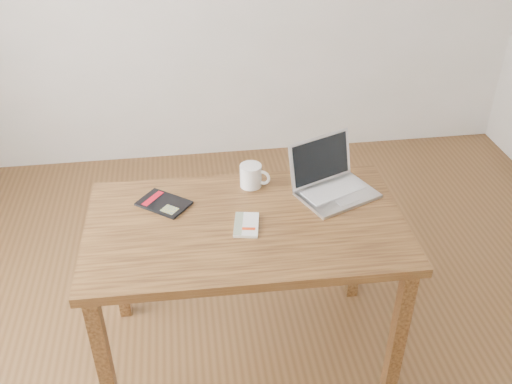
{
  "coord_description": "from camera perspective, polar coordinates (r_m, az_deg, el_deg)",
  "views": [
    {
      "loc": [
        -0.35,
        -1.7,
        2.12
      ],
      "look_at": [
        -0.08,
        0.17,
        0.85
      ],
      "focal_mm": 40.0,
      "sensor_mm": 36.0,
      "label": 1
    }
  ],
  "objects": [
    {
      "name": "black_guidebook",
      "position": [
        2.41,
        -9.21,
        -1.13
      ],
      "size": [
        0.25,
        0.23,
        0.01
      ],
      "rotation": [
        0.0,
        0.0,
        0.91
      ],
      "color": "black",
      "rests_on": "desk"
    },
    {
      "name": "coffee_mug",
      "position": [
        2.47,
        -0.46,
        1.68
      ],
      "size": [
        0.13,
        0.09,
        0.1
      ],
      "rotation": [
        0.0,
        0.0,
        -0.45
      ],
      "color": "white",
      "rests_on": "desk"
    },
    {
      "name": "white_guidebook",
      "position": [
        2.25,
        -0.99,
        -3.3
      ],
      "size": [
        0.12,
        0.17,
        0.01
      ],
      "rotation": [
        0.0,
        0.0,
        -0.18
      ],
      "color": "silver",
      "rests_on": "desk"
    },
    {
      "name": "desk",
      "position": [
        2.33,
        -1.01,
        -4.78
      ],
      "size": [
        1.29,
        0.75,
        0.75
      ],
      "rotation": [
        0.0,
        0.0,
        -0.02
      ],
      "color": "brown",
      "rests_on": "ground"
    },
    {
      "name": "room",
      "position": [
        1.88,
        1.21,
        9.96
      ],
      "size": [
        4.04,
        4.04,
        2.7
      ],
      "color": "brown",
      "rests_on": "ground"
    },
    {
      "name": "laptop",
      "position": [
        2.46,
        7.53,
        1.04
      ],
      "size": [
        0.39,
        0.37,
        0.22
      ],
      "rotation": [
        0.0,
        0.0,
        0.41
      ],
      "color": "silver",
      "rests_on": "desk"
    }
  ]
}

